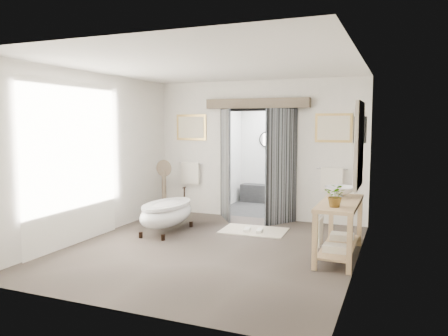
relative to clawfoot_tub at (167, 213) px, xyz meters
The scene contains 13 objects.
ground_plane 1.41m from the clawfoot_tub, 30.45° to the right, with size 5.00×5.00×0.00m, color brown.
room_shell 2.05m from the clawfoot_tub, 35.37° to the right, with size 4.52×5.02×2.91m.
shower_room 3.55m from the clawfoot_tub, 70.36° to the left, with size 2.22×2.01×2.51m.
back_wall_dressing 2.34m from the clawfoot_tub, 54.04° to the left, with size 3.82×0.74×2.52m.
clawfoot_tub is the anchor object (origin of this frame).
vanity 3.15m from the clawfoot_tub, ahead, with size 0.57×1.60×0.85m.
pedestal_mirror 1.40m from the clawfoot_tub, 121.92° to the left, with size 0.36×0.24×1.23m.
rug 1.66m from the clawfoot_tub, 25.10° to the left, with size 1.20×0.80×0.01m, color beige.
slippers 1.63m from the clawfoot_tub, 21.76° to the left, with size 0.38×0.27×0.05m.
basin 3.15m from the clawfoot_tub, ahead, with size 0.48×0.48×0.16m, color white.
plant 3.33m from the clawfoot_tub, 14.83° to the right, with size 0.29×0.25×0.32m, color gray.
soap_bottle_a 3.12m from the clawfoot_tub, ahead, with size 0.08×0.09×0.19m, color gray.
soap_bottle_b 3.11m from the clawfoot_tub, ahead, with size 0.14×0.14×0.18m, color gray.
Camera 1 is at (2.79, -6.26, 2.01)m, focal length 35.00 mm.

